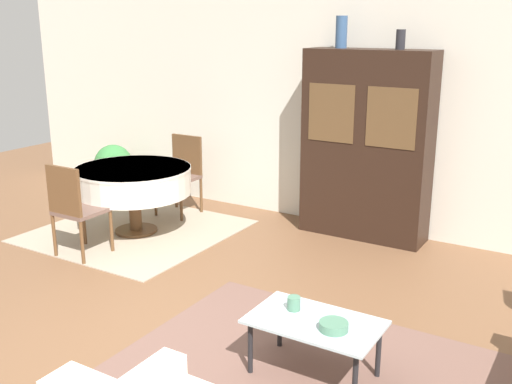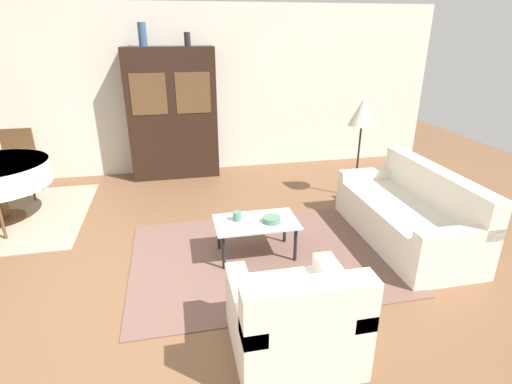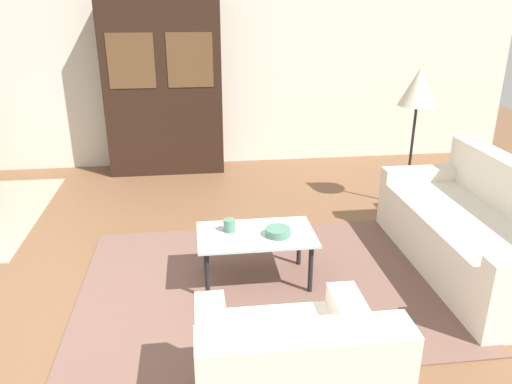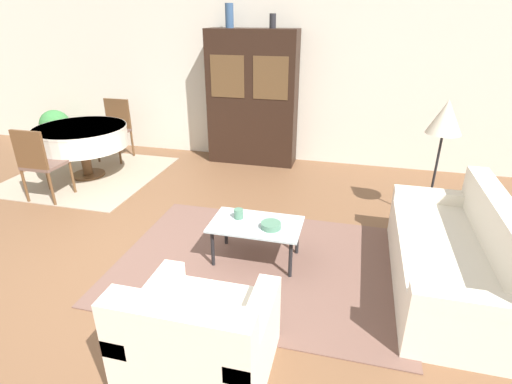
% 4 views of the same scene
% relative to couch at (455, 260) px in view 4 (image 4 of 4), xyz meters
% --- Properties ---
extents(ground_plane, '(14.00, 14.00, 0.00)m').
position_rel_couch_xyz_m(ground_plane, '(-3.00, -0.51, -0.31)').
color(ground_plane, brown).
extents(wall_back, '(10.00, 0.06, 2.70)m').
position_rel_couch_xyz_m(wall_back, '(-3.00, 3.12, 1.04)').
color(wall_back, beige).
rests_on(wall_back, ground_plane).
extents(area_rug, '(2.80, 2.05, 0.01)m').
position_rel_couch_xyz_m(area_rug, '(-1.74, -0.04, -0.30)').
color(area_rug, brown).
rests_on(area_rug, ground_plane).
extents(dining_rug, '(2.07, 2.08, 0.01)m').
position_rel_couch_xyz_m(dining_rug, '(-4.86, 1.59, -0.30)').
color(dining_rug, gray).
rests_on(dining_rug, ground_plane).
extents(couch, '(0.87, 1.90, 0.85)m').
position_rel_couch_xyz_m(couch, '(0.00, 0.00, 0.00)').
color(couch, silver).
rests_on(couch, ground_plane).
extents(armchair, '(0.90, 0.85, 0.82)m').
position_rel_couch_xyz_m(armchair, '(-1.82, -1.44, 0.00)').
color(armchair, silver).
rests_on(armchair, ground_plane).
extents(coffee_table, '(0.88, 0.53, 0.40)m').
position_rel_couch_xyz_m(coffee_table, '(-1.81, 0.02, 0.06)').
color(coffee_table, black).
rests_on(coffee_table, area_rug).
extents(display_cabinet, '(1.39, 0.45, 2.06)m').
position_rel_couch_xyz_m(display_cabinet, '(-2.58, 2.85, 0.73)').
color(display_cabinet, black).
rests_on(display_cabinet, ground_plane).
extents(dining_table, '(1.30, 1.30, 0.76)m').
position_rel_couch_xyz_m(dining_table, '(-4.83, 1.57, 0.31)').
color(dining_table, brown).
rests_on(dining_table, dining_rug).
extents(dining_chair_near, '(0.44, 0.44, 0.97)m').
position_rel_couch_xyz_m(dining_chair_near, '(-4.83, 0.69, 0.25)').
color(dining_chair_near, brown).
rests_on(dining_chair_near, dining_rug).
extents(dining_chair_far, '(0.44, 0.44, 0.97)m').
position_rel_couch_xyz_m(dining_chair_far, '(-4.83, 2.44, 0.25)').
color(dining_chair_far, brown).
rests_on(dining_chair_far, dining_rug).
extents(floor_lamp, '(0.38, 0.38, 1.44)m').
position_rel_couch_xyz_m(floor_lamp, '(-0.03, 1.35, 0.89)').
color(floor_lamp, black).
rests_on(floor_lamp, ground_plane).
extents(cup, '(0.09, 0.09, 0.10)m').
position_rel_couch_xyz_m(cup, '(-2.00, 0.08, 0.16)').
color(cup, '#4C7A60').
rests_on(cup, coffee_table).
extents(bowl, '(0.19, 0.19, 0.06)m').
position_rel_couch_xyz_m(bowl, '(-1.65, -0.03, 0.14)').
color(bowl, '#4C7A60').
rests_on(bowl, coffee_table).
extents(vase_tall, '(0.12, 0.12, 0.34)m').
position_rel_couch_xyz_m(vase_tall, '(-2.93, 2.85, 1.92)').
color(vase_tall, '#33517A').
rests_on(vase_tall, display_cabinet).
extents(vase_short, '(0.10, 0.10, 0.20)m').
position_rel_couch_xyz_m(vase_short, '(-2.27, 2.85, 1.86)').
color(vase_short, '#232328').
rests_on(vase_short, display_cabinet).
extents(potted_plant, '(0.52, 0.52, 0.72)m').
position_rel_couch_xyz_m(potted_plant, '(-6.11, 2.55, 0.11)').
color(potted_plant, '#4C4C51').
rests_on(potted_plant, ground_plane).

